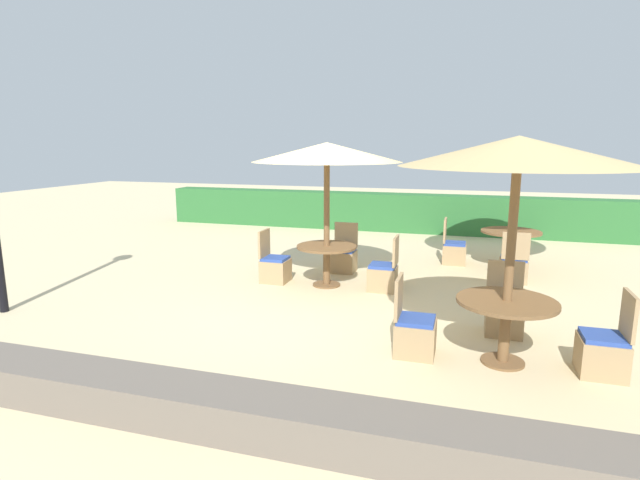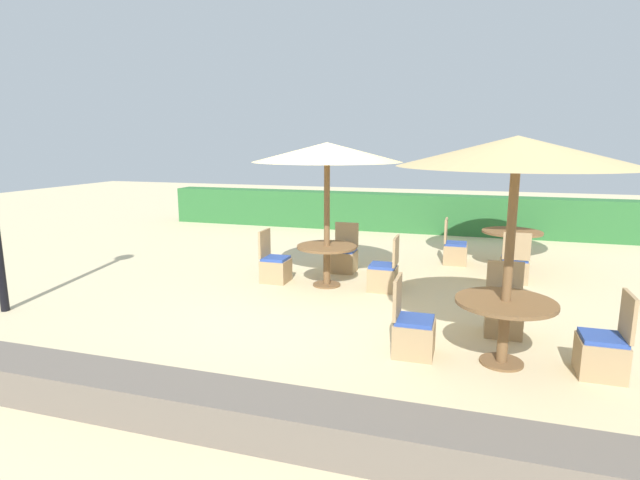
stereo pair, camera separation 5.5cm
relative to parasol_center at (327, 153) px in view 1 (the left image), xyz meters
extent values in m
plane|color=beige|center=(0.02, -1.08, -2.29)|extent=(40.00, 40.00, 0.00)
cube|color=#2D6B33|center=(0.02, 5.85, -1.76)|extent=(13.00, 0.70, 1.05)
cube|color=#6B6056|center=(0.02, -4.54, -2.10)|extent=(10.00, 0.56, 0.37)
cylinder|color=brown|center=(0.00, 0.00, -1.10)|extent=(0.10, 0.10, 2.38)
cone|color=tan|center=(0.00, 0.00, 0.01)|extent=(2.51, 2.51, 0.32)
cylinder|color=brown|center=(0.00, 0.00, -2.27)|extent=(0.48, 0.48, 0.03)
cylinder|color=brown|center=(0.00, 0.00, -1.95)|extent=(0.12, 0.12, 0.67)
cylinder|color=brown|center=(0.00, 0.00, -1.59)|extent=(1.03, 1.03, 0.04)
cube|color=tan|center=(0.98, 0.01, -2.09)|extent=(0.46, 0.46, 0.40)
cube|color=#2D4CA8|center=(0.98, 0.01, -1.86)|extent=(0.42, 0.42, 0.05)
cube|color=tan|center=(1.19, 0.01, -1.60)|extent=(0.04, 0.46, 0.48)
cube|color=tan|center=(-0.94, -0.03, -2.09)|extent=(0.46, 0.46, 0.40)
cube|color=#2D4CA8|center=(-0.94, -0.03, -1.86)|extent=(0.42, 0.42, 0.05)
cube|color=tan|center=(-1.15, -0.03, -1.60)|extent=(0.04, 0.46, 0.48)
cube|color=tan|center=(0.05, 1.01, -2.09)|extent=(0.46, 0.46, 0.40)
cube|color=#2D4CA8|center=(0.05, 1.01, -1.86)|extent=(0.42, 0.42, 0.05)
cube|color=tan|center=(0.05, 1.22, -1.60)|extent=(0.46, 0.04, 0.48)
cylinder|color=brown|center=(3.14, 2.27, -1.09)|extent=(0.10, 0.10, 2.38)
cone|color=tan|center=(3.14, 2.27, 0.02)|extent=(2.86, 2.86, 0.32)
cylinder|color=brown|center=(3.14, 2.27, -2.27)|extent=(0.48, 0.48, 0.03)
cylinder|color=brown|center=(3.14, 2.27, -1.93)|extent=(0.12, 0.12, 0.71)
cylinder|color=brown|center=(3.14, 2.27, -1.56)|extent=(1.15, 1.15, 0.04)
cube|color=tan|center=(2.08, 2.29, -2.09)|extent=(0.46, 0.46, 0.40)
cube|color=#2D4CA8|center=(2.08, 2.29, -1.86)|extent=(0.42, 0.42, 0.05)
cube|color=tan|center=(1.87, 2.29, -1.60)|extent=(0.04, 0.46, 0.48)
cube|color=tan|center=(3.13, 1.21, -2.09)|extent=(0.46, 0.46, 0.40)
cube|color=#2D4CA8|center=(3.13, 1.21, -1.86)|extent=(0.42, 0.42, 0.05)
cube|color=tan|center=(3.13, 1.00, -1.60)|extent=(0.46, 0.04, 0.48)
cylinder|color=brown|center=(2.77, -2.42, -1.06)|extent=(0.10, 0.10, 2.45)
cone|color=tan|center=(2.77, -2.42, 0.08)|extent=(2.50, 2.50, 0.32)
cylinder|color=brown|center=(2.77, -2.42, -2.27)|extent=(0.48, 0.48, 0.03)
cylinder|color=brown|center=(2.77, -2.42, -1.93)|extent=(0.12, 0.12, 0.70)
cylinder|color=brown|center=(2.77, -2.42, -1.56)|extent=(1.09, 1.09, 0.04)
cube|color=tan|center=(2.82, -1.49, -2.09)|extent=(0.46, 0.46, 0.40)
cube|color=#2D4CA8|center=(2.82, -1.49, -1.86)|extent=(0.42, 0.42, 0.05)
cube|color=tan|center=(2.82, -1.28, -1.60)|extent=(0.46, 0.04, 0.48)
cube|color=tan|center=(3.76, -2.42, -2.09)|extent=(0.46, 0.46, 0.40)
cube|color=#2D4CA8|center=(3.76, -2.42, -1.86)|extent=(0.42, 0.42, 0.05)
cube|color=tan|center=(3.97, -2.42, -1.60)|extent=(0.04, 0.46, 0.48)
cube|color=tan|center=(1.79, -2.47, -2.09)|extent=(0.46, 0.46, 0.40)
cube|color=#2D4CA8|center=(1.79, -2.47, -1.86)|extent=(0.42, 0.42, 0.05)
cube|color=tan|center=(1.58, -2.47, -1.60)|extent=(0.04, 0.46, 0.48)
camera|label=1|loc=(2.31, -8.08, 0.17)|focal=28.00mm
camera|label=2|loc=(2.36, -8.06, 0.17)|focal=28.00mm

